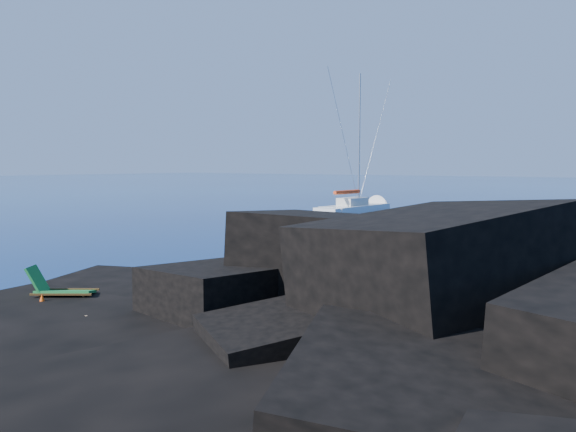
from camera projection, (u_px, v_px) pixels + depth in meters
name	position (u px, v px, depth m)	size (l,w,h in m)	color
headland	(393.00, 377.00, 11.52)	(24.00, 24.00, 3.60)	black
beach	(50.00, 333.00, 14.53)	(8.50, 6.00, 0.70)	black
surf_foam	(191.00, 302.00, 17.84)	(10.00, 8.00, 0.06)	white
sailboat	(355.00, 215.00, 48.79)	(2.44, 11.66, 12.22)	silver
deck_chair	(65.00, 284.00, 15.99)	(1.79, 0.78, 1.23)	#197232
towel	(70.00, 325.00, 13.96)	(2.16, 1.03, 0.06)	beige
sunbather	(70.00, 319.00, 13.95)	(1.79, 0.44, 0.24)	tan
marker_cone	(42.00, 302.00, 15.34)	(0.32, 0.32, 0.48)	#FF530D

